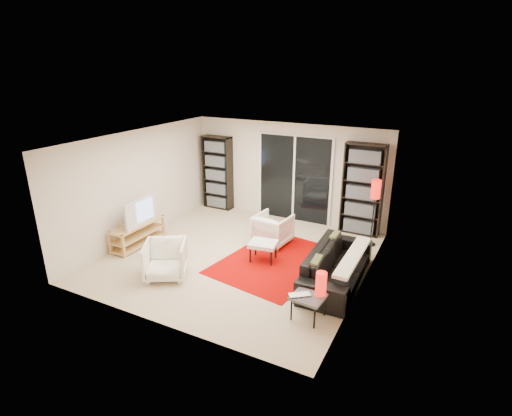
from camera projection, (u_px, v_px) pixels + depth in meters
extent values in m
plane|color=beige|center=(239.00, 256.00, 8.18)|extent=(5.00, 5.00, 0.00)
cube|color=silver|center=(288.00, 172.00, 9.86)|extent=(5.00, 0.02, 2.40)
cube|color=silver|center=(151.00, 252.00, 5.68)|extent=(5.00, 0.02, 2.40)
cube|color=silver|center=(140.00, 184.00, 8.84)|extent=(0.02, 5.00, 2.40)
cube|color=silver|center=(367.00, 223.00, 6.70)|extent=(0.02, 5.00, 2.40)
cube|color=white|center=(237.00, 140.00, 7.36)|extent=(5.00, 5.00, 0.02)
cube|color=white|center=(294.00, 179.00, 9.80)|extent=(1.92, 0.06, 2.16)
cube|color=black|center=(294.00, 179.00, 9.77)|extent=(1.80, 0.02, 2.10)
cube|color=white|center=(294.00, 179.00, 9.76)|extent=(0.05, 0.02, 2.10)
cube|color=black|center=(218.00, 173.00, 10.64)|extent=(0.80, 0.30, 1.95)
cube|color=olive|center=(217.00, 173.00, 10.62)|extent=(0.70, 0.22, 1.85)
cube|color=black|center=(363.00, 190.00, 8.97)|extent=(0.90, 0.30, 2.10)
cube|color=olive|center=(362.00, 190.00, 8.95)|extent=(0.80, 0.22, 2.00)
cube|color=tan|center=(137.00, 224.00, 8.56)|extent=(0.42, 1.33, 0.04)
cube|color=tan|center=(138.00, 234.00, 8.63)|extent=(0.42, 1.33, 0.03)
cube|color=tan|center=(139.00, 242.00, 8.70)|extent=(0.42, 1.33, 0.04)
cube|color=tan|center=(110.00, 243.00, 8.19)|extent=(0.05, 0.05, 0.50)
cube|color=tan|center=(151.00, 223.00, 9.23)|extent=(0.05, 0.05, 0.50)
cube|color=tan|center=(123.00, 247.00, 8.04)|extent=(0.05, 0.05, 0.50)
cube|color=tan|center=(164.00, 226.00, 9.08)|extent=(0.05, 0.05, 0.50)
imported|color=black|center=(136.00, 211.00, 8.44)|extent=(0.23, 0.99, 0.57)
cube|color=#A60200|center=(276.00, 261.00, 7.97)|extent=(2.21, 2.76, 0.01)
imported|color=black|center=(337.00, 265.00, 7.15)|extent=(0.94, 2.23, 0.64)
imported|color=white|center=(273.00, 229.00, 8.67)|extent=(0.78, 0.80, 0.67)
imported|color=white|center=(165.00, 260.00, 7.30)|extent=(1.01, 1.02, 0.68)
cube|color=white|center=(263.00, 244.00, 7.89)|extent=(0.60, 0.52, 0.08)
cylinder|color=black|center=(250.00, 255.00, 7.87)|extent=(0.04, 0.04, 0.32)
cylinder|color=black|center=(256.00, 248.00, 8.18)|extent=(0.04, 0.04, 0.32)
cylinder|color=black|center=(271.00, 258.00, 7.74)|extent=(0.04, 0.04, 0.32)
cylinder|color=black|center=(276.00, 251.00, 8.06)|extent=(0.04, 0.04, 0.32)
cube|color=#46464B|center=(309.00, 296.00, 6.09)|extent=(0.53, 0.53, 0.04)
cylinder|color=black|center=(291.00, 309.00, 6.10)|extent=(0.03, 0.03, 0.38)
cylinder|color=black|center=(303.00, 297.00, 6.41)|extent=(0.03, 0.03, 0.38)
cylinder|color=black|center=(315.00, 317.00, 5.90)|extent=(0.03, 0.03, 0.38)
cylinder|color=black|center=(325.00, 305.00, 6.21)|extent=(0.03, 0.03, 0.38)
imported|color=silver|center=(300.00, 297.00, 6.03)|extent=(0.39, 0.37, 0.03)
cylinder|color=red|center=(321.00, 284.00, 6.03)|extent=(0.17, 0.17, 0.38)
cylinder|color=black|center=(370.00, 244.00, 8.70)|extent=(0.22, 0.22, 0.03)
cylinder|color=black|center=(372.00, 221.00, 8.52)|extent=(0.03, 0.03, 1.10)
cylinder|color=red|center=(376.00, 189.00, 8.27)|extent=(0.20, 0.20, 0.40)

